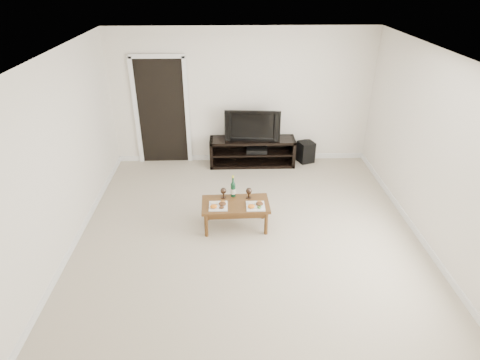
% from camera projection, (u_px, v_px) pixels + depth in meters
% --- Properties ---
extents(floor, '(5.50, 5.50, 0.00)m').
position_uv_depth(floor, '(249.00, 239.00, 5.86)').
color(floor, '#BCAF97').
rests_on(floor, ground).
extents(back_wall, '(5.00, 0.04, 2.60)m').
position_uv_depth(back_wall, '(242.00, 97.00, 7.68)').
color(back_wall, white).
rests_on(back_wall, ground).
extents(ceiling, '(5.00, 5.50, 0.04)m').
position_uv_depth(ceiling, '(251.00, 56.00, 4.61)').
color(ceiling, white).
rests_on(ceiling, back_wall).
extents(doorway, '(0.90, 0.02, 2.05)m').
position_uv_depth(doorway, '(162.00, 112.00, 7.73)').
color(doorway, black).
rests_on(doorway, ground).
extents(media_console, '(1.67, 0.45, 0.55)m').
position_uv_depth(media_console, '(252.00, 152.00, 7.93)').
color(media_console, black).
rests_on(media_console, ground).
extents(television, '(1.06, 0.23, 0.61)m').
position_uv_depth(television, '(253.00, 124.00, 7.65)').
color(television, black).
rests_on(television, media_console).
extents(av_receiver, '(0.42, 0.33, 0.08)m').
position_uv_depth(av_receiver, '(257.00, 150.00, 7.90)').
color(av_receiver, black).
rests_on(av_receiver, media_console).
extents(subwoofer, '(0.36, 0.36, 0.42)m').
position_uv_depth(subwoofer, '(306.00, 152.00, 8.08)').
color(subwoofer, black).
rests_on(subwoofer, ground).
extents(coffee_table, '(1.02, 0.58, 0.42)m').
position_uv_depth(coffee_table, '(236.00, 215.00, 6.05)').
color(coffee_table, '#513416').
rests_on(coffee_table, ground).
extents(plate_left, '(0.27, 0.27, 0.07)m').
position_uv_depth(plate_left, '(218.00, 205.00, 5.85)').
color(plate_left, white).
rests_on(plate_left, coffee_table).
extents(plate_right, '(0.27, 0.27, 0.07)m').
position_uv_depth(plate_right, '(256.00, 205.00, 5.85)').
color(plate_right, white).
rests_on(plate_right, coffee_table).
extents(wine_bottle, '(0.07, 0.07, 0.35)m').
position_uv_depth(wine_bottle, '(233.00, 186.00, 6.05)').
color(wine_bottle, '#0F3820').
rests_on(wine_bottle, coffee_table).
extents(goblet_left, '(0.09, 0.09, 0.17)m').
position_uv_depth(goblet_left, '(223.00, 193.00, 6.05)').
color(goblet_left, '#35251D').
rests_on(goblet_left, coffee_table).
extents(goblet_right, '(0.09, 0.09, 0.17)m').
position_uv_depth(goblet_right, '(249.00, 193.00, 6.05)').
color(goblet_right, '#35251D').
rests_on(goblet_right, coffee_table).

